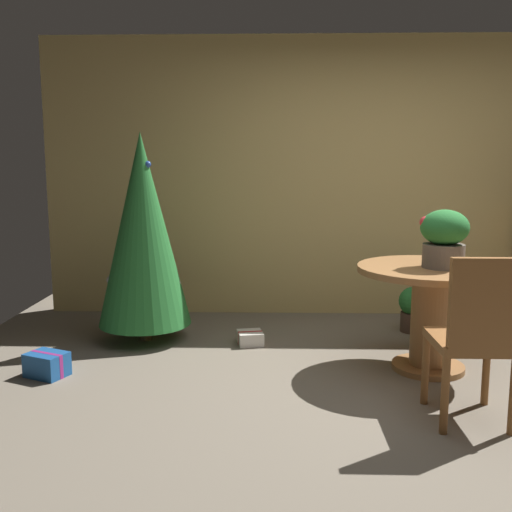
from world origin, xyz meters
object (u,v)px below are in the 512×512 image
round_dining_table (431,302)px  wooden_chair_near (475,333)px  holiday_tree (143,230)px  gift_box_blue (47,365)px  gift_box_cream (250,338)px  flower_vase (444,237)px  potted_plant (413,308)px

round_dining_table → wooden_chair_near: (0.00, -0.88, 0.03)m
holiday_tree → gift_box_blue: 1.29m
wooden_chair_near → gift_box_cream: bearing=131.9°
flower_vase → wooden_chair_near: 0.93m
flower_vase → wooden_chair_near: flower_vase is taller
wooden_chair_near → gift_box_blue: bearing=165.7°
potted_plant → holiday_tree: bearing=-172.5°
flower_vase → gift_box_cream: bearing=156.0°
flower_vase → holiday_tree: 2.30m
round_dining_table → gift_box_blue: (-2.63, -0.20, -0.41)m
round_dining_table → wooden_chair_near: size_ratio=1.07×
round_dining_table → gift_box_blue: round_dining_table is taller
gift_box_cream → gift_box_blue: bearing=-151.0°
flower_vase → gift_box_blue: bearing=-176.6°
gift_box_cream → wooden_chair_near: bearing=-48.1°
flower_vase → holiday_tree: holiday_tree is taller
holiday_tree → gift_box_cream: (0.86, -0.10, -0.86)m
gift_box_cream → holiday_tree: bearing=173.2°
wooden_chair_near → potted_plant: 1.85m
wooden_chair_near → holiday_tree: (-2.14, 1.52, 0.39)m
flower_vase → gift_box_cream: (-1.33, 0.59, -0.90)m
wooden_chair_near → flower_vase: bearing=86.3°
potted_plant → flower_vase: bearing=-93.5°
holiday_tree → gift_box_blue: size_ratio=5.34×
round_dining_table → gift_box_cream: round_dining_table is taller
wooden_chair_near → holiday_tree: size_ratio=0.57×
wooden_chair_near → gift_box_cream: 1.97m
potted_plant → gift_box_blue: bearing=-157.3°
potted_plant → round_dining_table: bearing=-96.9°
flower_vase → gift_box_blue: 2.82m
round_dining_table → holiday_tree: bearing=163.1°
gift_box_cream → round_dining_table: bearing=-23.2°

